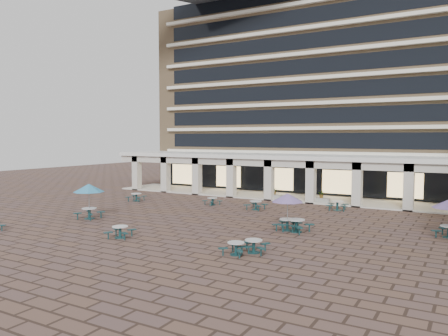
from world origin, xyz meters
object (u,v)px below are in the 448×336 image
at_px(picnic_table_2, 254,245).
at_px(picnic_table_3, 236,247).
at_px(planter_left, 274,195).
at_px(planter_right, 322,198).

distance_m(picnic_table_2, picnic_table_3, 1.04).
height_order(picnic_table_2, picnic_table_3, picnic_table_2).
bearing_deg(picnic_table_2, planter_left, 97.77).
relative_size(picnic_table_2, planter_left, 1.20).
xyz_separation_m(picnic_table_2, planter_right, (-2.22, 18.88, 0.03)).
bearing_deg(picnic_table_3, planter_left, 109.66).
bearing_deg(picnic_table_3, picnic_table_2, 55.71).
height_order(picnic_table_2, planter_right, planter_right).
bearing_deg(planter_right, picnic_table_3, -85.34).
bearing_deg(picnic_table_3, planter_right, 96.42).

